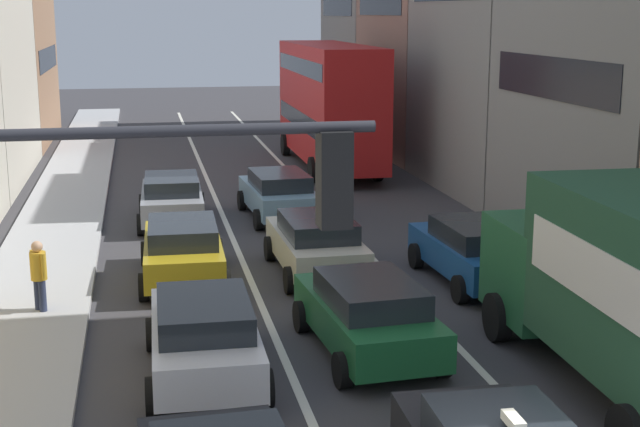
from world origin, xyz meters
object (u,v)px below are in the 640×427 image
object	(u,v)px
sedan_centre_lane_second	(368,314)
sedan_left_lane_fourth	(172,198)
sedan_left_lane_third	(183,249)
coupe_centre_lane_fourth	(279,193)
removalist_box_truck	(635,285)
hatchback_centre_lane_third	(316,243)
bus_mid_queue_primary	(329,100)
traffic_light_pole	(115,318)
pedestrian_near_kerb	(39,274)
wagon_left_lane_second	(204,335)
sedan_right_lane_behind_truck	(474,250)

from	to	relation	value
sedan_centre_lane_second	sedan_left_lane_fourth	distance (m)	12.17
sedan_left_lane_third	coupe_centre_lane_fourth	bearing A→B (deg)	-26.11
removalist_box_truck	hatchback_centre_lane_third	distance (m)	9.11
bus_mid_queue_primary	coupe_centre_lane_fourth	bearing A→B (deg)	158.94
traffic_light_pole	pedestrian_near_kerb	xyz separation A→B (m)	(-1.95, 11.74, -2.87)
sedan_centre_lane_second	hatchback_centre_lane_third	size ratio (longest dim) A/B	1.02
sedan_centre_lane_second	wagon_left_lane_second	bearing A→B (deg)	96.11
coupe_centre_lane_fourth	pedestrian_near_kerb	world-z (taller)	pedestrian_near_kerb
wagon_left_lane_second	sedan_right_lane_behind_truck	distance (m)	8.15
bus_mid_queue_primary	wagon_left_lane_second	bearing A→B (deg)	162.78
bus_mid_queue_primary	hatchback_centre_lane_third	bearing A→B (deg)	167.30
traffic_light_pole	sedan_right_lane_behind_truck	distance (m)	14.98
wagon_left_lane_second	sedan_left_lane_third	bearing A→B (deg)	1.52
sedan_left_lane_third	sedan_left_lane_fourth	xyz separation A→B (m)	(-0.02, 6.25, 0.00)
traffic_light_pole	removalist_box_truck	bearing A→B (deg)	34.07
traffic_light_pole	pedestrian_near_kerb	size ratio (longest dim) A/B	3.31
wagon_left_lane_second	sedan_left_lane_third	distance (m)	6.05
bus_mid_queue_primary	pedestrian_near_kerb	size ratio (longest dim) A/B	6.33
hatchback_centre_lane_third	pedestrian_near_kerb	xyz separation A→B (m)	(-6.36, -1.99, 0.15)
wagon_left_lane_second	pedestrian_near_kerb	world-z (taller)	pedestrian_near_kerb
sedan_left_lane_fourth	pedestrian_near_kerb	world-z (taller)	pedestrian_near_kerb
wagon_left_lane_second	hatchback_centre_lane_third	bearing A→B (deg)	-27.05
hatchback_centre_lane_third	coupe_centre_lane_fourth	bearing A→B (deg)	-1.45
sedan_right_lane_behind_truck	bus_mid_queue_primary	size ratio (longest dim) A/B	0.42
traffic_light_pole	wagon_left_lane_second	size ratio (longest dim) A/B	1.27
sedan_centre_lane_second	sedan_left_lane_fourth	world-z (taller)	same
removalist_box_truck	sedan_left_lane_third	xyz separation A→B (m)	(-6.98, 8.28, -1.18)
coupe_centre_lane_fourth	sedan_centre_lane_second	bearing A→B (deg)	176.32
traffic_light_pole	wagon_left_lane_second	world-z (taller)	traffic_light_pole
bus_mid_queue_primary	pedestrian_near_kerb	bearing A→B (deg)	150.44
traffic_light_pole	sedan_left_lane_fourth	distance (m)	20.30
removalist_box_truck	sedan_right_lane_behind_truck	xyz separation A→B (m)	(-0.17, 6.81, -1.18)
coupe_centre_lane_fourth	removalist_box_truck	bearing A→B (deg)	-168.94
sedan_right_lane_behind_truck	bus_mid_queue_primary	world-z (taller)	bus_mid_queue_primary
sedan_left_lane_third	bus_mid_queue_primary	size ratio (longest dim) A/B	0.41
removalist_box_truck	coupe_centre_lane_fourth	distance (m)	15.07
traffic_light_pole	hatchback_centre_lane_third	size ratio (longest dim) A/B	1.27
sedan_left_lane_third	coupe_centre_lane_fourth	size ratio (longest dim) A/B	0.99
wagon_left_lane_second	hatchback_centre_lane_third	size ratio (longest dim) A/B	1.00
traffic_light_pole	bus_mid_queue_primary	world-z (taller)	traffic_light_pole
bus_mid_queue_primary	sedan_centre_lane_second	bearing A→B (deg)	170.47
sedan_centre_lane_second	sedan_right_lane_behind_truck	size ratio (longest dim) A/B	1.01
sedan_centre_lane_second	wagon_left_lane_second	size ratio (longest dim) A/B	1.02
traffic_light_pole	sedan_centre_lane_second	size ratio (longest dim) A/B	1.25
traffic_light_pole	sedan_left_lane_third	world-z (taller)	traffic_light_pole
sedan_left_lane_fourth	bus_mid_queue_primary	distance (m)	11.36
sedan_left_lane_fourth	bus_mid_queue_primary	world-z (taller)	bus_mid_queue_primary
removalist_box_truck	sedan_right_lane_behind_truck	bearing A→B (deg)	3.01
sedan_left_lane_fourth	hatchback_centre_lane_third	bearing A→B (deg)	-151.09
removalist_box_truck	wagon_left_lane_second	distance (m)	7.36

